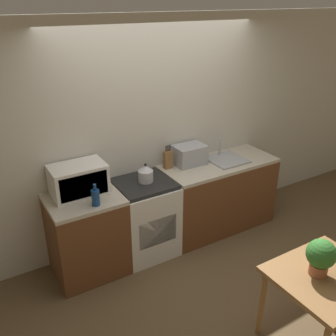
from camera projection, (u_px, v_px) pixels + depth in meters
ground_plane at (205, 274)px, 4.06m from camera, size 16.00×16.00×0.00m
wall_back at (156, 133)px, 4.34m from camera, size 10.00×0.06×2.60m
counter_left_run at (87, 235)px, 3.94m from camera, size 0.74×0.62×0.90m
counter_right_run at (217, 195)px, 4.75m from camera, size 1.45×0.62×0.90m
stove_range at (145, 218)px, 4.26m from camera, size 0.63×0.62×0.90m
kettle at (146, 174)px, 4.05m from camera, size 0.16×0.16×0.21m
microwave at (78, 180)px, 3.78m from camera, size 0.55×0.35×0.31m
bottle at (96, 197)px, 3.59m from camera, size 0.08×0.08×0.23m
knife_block at (168, 159)px, 4.36m from camera, size 0.10×0.06×0.29m
toaster_oven at (190, 155)px, 4.47m from camera, size 0.37×0.27×0.23m
sink_basin at (227, 159)px, 4.61m from camera, size 0.43×0.43×0.24m
dining_table at (326, 284)px, 3.02m from camera, size 0.85×0.74×0.72m
potted_plant at (321, 256)px, 2.92m from camera, size 0.24×0.24×0.31m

